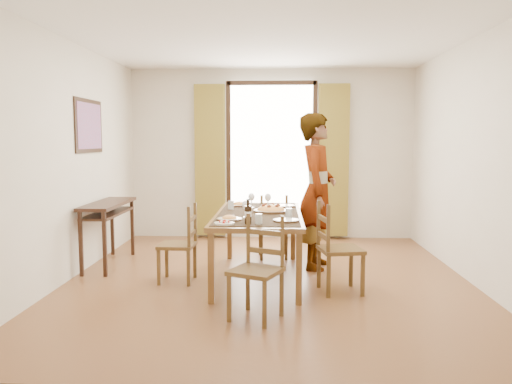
{
  "coord_description": "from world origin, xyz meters",
  "views": [
    {
      "loc": [
        0.11,
        -5.52,
        1.58
      ],
      "look_at": [
        -0.14,
        0.01,
        1.0
      ],
      "focal_mm": 35.0,
      "sensor_mm": 36.0,
      "label": 1
    }
  ],
  "objects_px": {
    "console_table": "(108,211)",
    "man": "(317,191)",
    "dining_table": "(259,218)",
    "pasta_platter": "(271,208)"
  },
  "relations": [
    {
      "from": "console_table",
      "to": "man",
      "type": "height_order",
      "value": "man"
    },
    {
      "from": "dining_table",
      "to": "pasta_platter",
      "type": "distance_m",
      "value": 0.19
    },
    {
      "from": "console_table",
      "to": "dining_table",
      "type": "bearing_deg",
      "value": -15.42
    },
    {
      "from": "dining_table",
      "to": "man",
      "type": "xyz_separation_m",
      "value": [
        0.7,
        0.51,
        0.26
      ]
    },
    {
      "from": "man",
      "to": "dining_table",
      "type": "bearing_deg",
      "value": 136.86
    },
    {
      "from": "pasta_platter",
      "to": "console_table",
      "type": "bearing_deg",
      "value": 167.58
    },
    {
      "from": "dining_table",
      "to": "pasta_platter",
      "type": "xyz_separation_m",
      "value": [
        0.14,
        0.08,
        0.11
      ]
    },
    {
      "from": "man",
      "to": "console_table",
      "type": "bearing_deg",
      "value": 100.21
    },
    {
      "from": "man",
      "to": "pasta_platter",
      "type": "xyz_separation_m",
      "value": [
        -0.56,
        -0.44,
        -0.15
      ]
    },
    {
      "from": "pasta_platter",
      "to": "man",
      "type": "bearing_deg",
      "value": 37.98
    }
  ]
}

